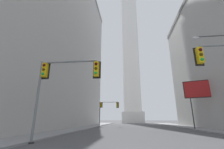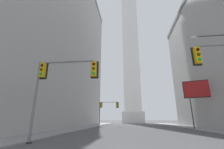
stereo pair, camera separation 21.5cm
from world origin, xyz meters
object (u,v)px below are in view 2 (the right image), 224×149
object	(u,v)px
obelisk	(130,47)
billboard_sign	(201,90)
traffic_light_near_left	(57,79)
traffic_light_mid_left	(106,107)

from	to	relation	value
obelisk	billboard_sign	bearing A→B (deg)	-76.14
obelisk	traffic_light_near_left	xyz separation A→B (m)	(-6.42, -55.92, -30.44)
obelisk	traffic_light_mid_left	distance (m)	43.93
billboard_sign	traffic_light_near_left	bearing A→B (deg)	-137.87
billboard_sign	obelisk	bearing A→B (deg)	103.86
traffic_light_mid_left	billboard_sign	world-z (taller)	billboard_sign
billboard_sign	traffic_light_mid_left	bearing A→B (deg)	148.65
obelisk	traffic_light_mid_left	xyz separation A→B (m)	(-6.74, -30.70, -30.68)
traffic_light_near_left	billboard_sign	distance (m)	22.34
traffic_light_near_left	traffic_light_mid_left	bearing A→B (deg)	90.73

